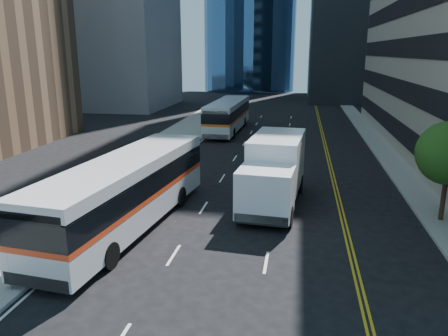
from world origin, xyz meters
name	(u,v)px	position (x,y,z in m)	size (l,w,h in m)	color
ground	(249,286)	(0.00, 0.00, 0.00)	(160.00, 160.00, 0.00)	black
sidewalk_west	(171,142)	(-10.50, 25.00, 0.07)	(5.00, 90.00, 0.15)	gray
sidewalk_east	(383,150)	(9.00, 25.00, 0.07)	(2.00, 90.00, 0.15)	gray
bus_front	(126,191)	(-6.60, 4.59, 1.91)	(4.39, 13.81, 3.50)	silver
bus_rear	(228,115)	(-6.12, 32.26, 1.82)	(3.13, 12.97, 3.33)	silver
box_truck	(274,171)	(0.33, 9.21, 2.02)	(3.42, 8.24, 3.84)	white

